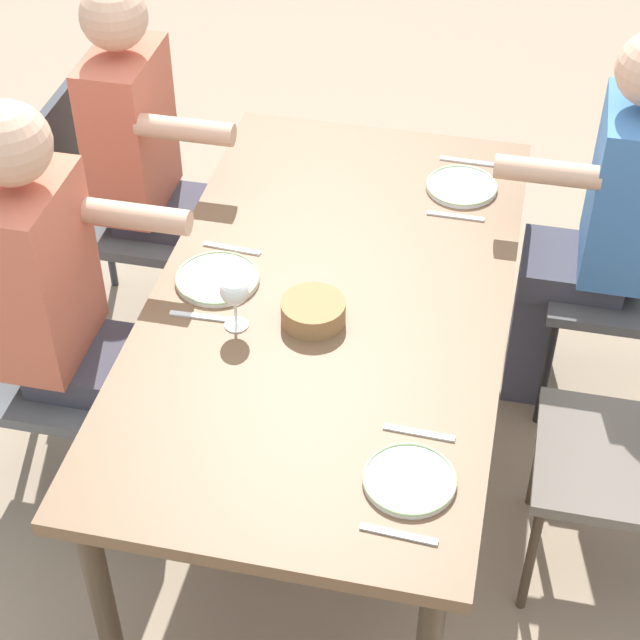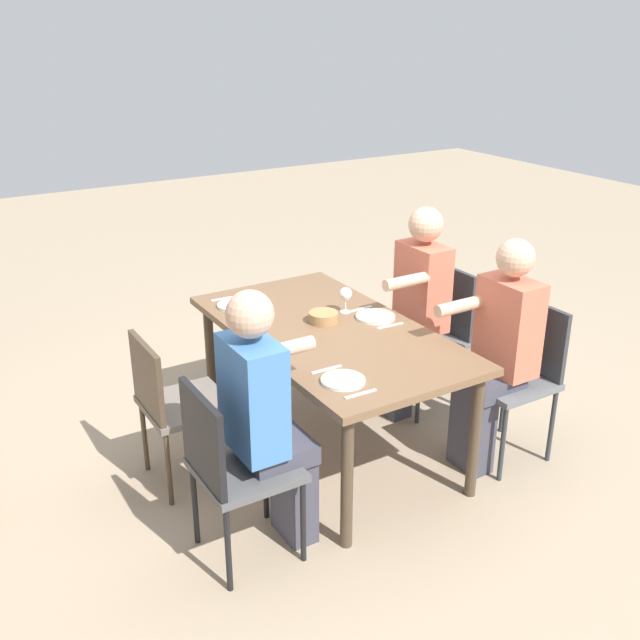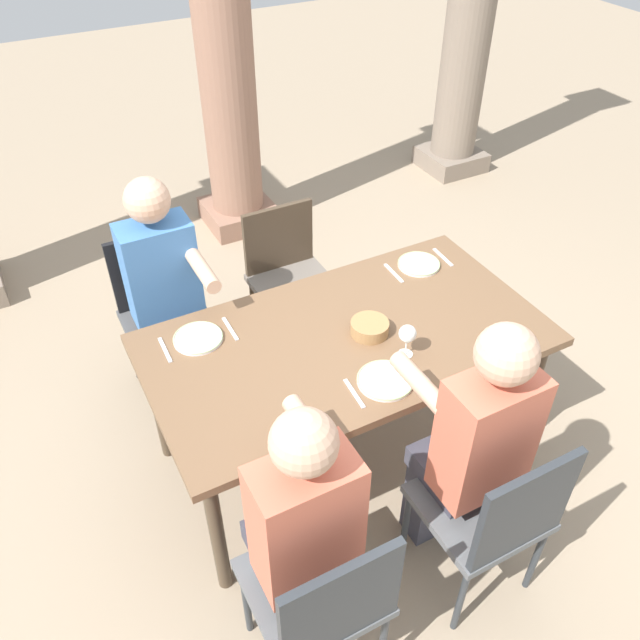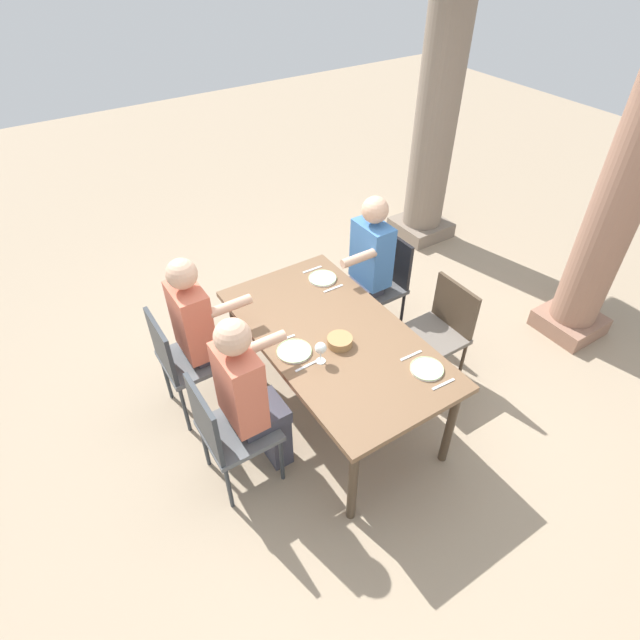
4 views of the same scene
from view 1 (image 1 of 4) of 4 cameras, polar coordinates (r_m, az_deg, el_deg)
ground_plane at (r=3.42m, az=0.47°, el=-8.59°), size 16.00×16.00×0.00m
dining_table at (r=2.92m, az=0.54°, el=0.19°), size 1.76×0.96×0.77m
chair_west_south at (r=3.70m, az=-11.33°, el=6.25°), size 0.44×0.44×0.91m
chair_mid_south at (r=3.20m, az=-15.97°, el=-1.51°), size 0.44×0.44×0.91m
diner_woman_green at (r=3.54m, az=-8.97°, el=8.15°), size 0.35×0.49×1.32m
diner_man_white at (r=3.00m, az=-13.39°, el=0.75°), size 0.35×0.50×1.34m
diner_guest_third at (r=3.35m, az=14.64°, el=5.24°), size 0.35×0.50×1.32m
plate_0 at (r=3.31m, az=7.56°, el=7.09°), size 0.22×0.22×0.02m
fork_0 at (r=3.43m, az=7.84°, el=8.39°), size 0.02×0.17×0.01m
spoon_0 at (r=3.19m, az=7.25°, el=5.52°), size 0.02×0.17×0.01m
plate_1 at (r=2.93m, az=-5.53°, el=2.16°), size 0.23×0.23×0.02m
wine_glass_1 at (r=2.72m, az=-4.60°, el=1.48°), size 0.08×0.08×0.15m
fork_1 at (r=3.05m, az=-4.72°, el=3.83°), size 0.03×0.17×0.01m
spoon_1 at (r=2.83m, az=-6.37°, el=0.19°), size 0.02×0.17×0.01m
plate_2 at (r=2.42m, az=4.80°, el=-8.48°), size 0.21×0.21×0.02m
fork_2 at (r=2.52m, az=5.31°, el=-6.01°), size 0.02×0.17×0.01m
spoon_2 at (r=2.33m, az=4.23°, el=-11.34°), size 0.03×0.17×0.01m
bread_basket at (r=2.78m, az=-0.37°, el=0.47°), size 0.17×0.17×0.06m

